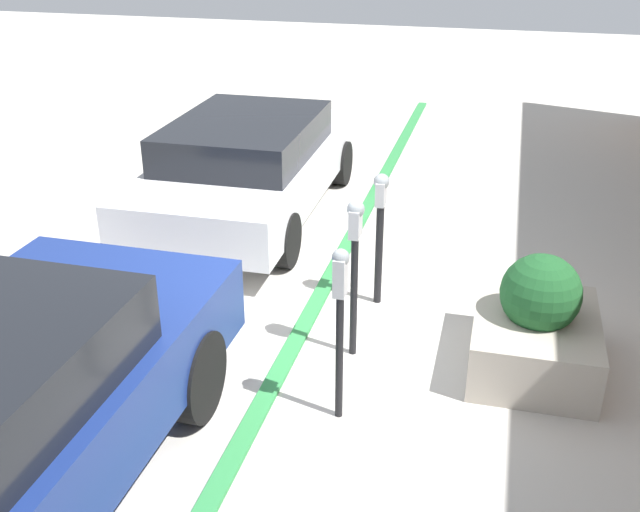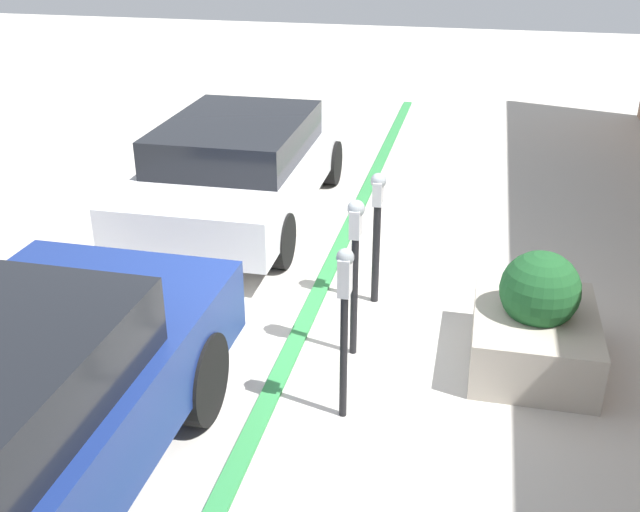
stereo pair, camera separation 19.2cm
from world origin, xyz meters
TOP-DOWN VIEW (x-y plane):
  - ground_plane at (0.00, 0.00)m, footprint 40.00×40.00m
  - curb_strip at (0.00, 0.08)m, footprint 19.00×0.16m
  - parking_meter_nearest at (-0.97, -0.56)m, footprint 0.16×0.13m
  - parking_meter_second at (-0.03, -0.48)m, footprint 0.18×0.15m
  - parking_meter_middle at (0.99, -0.52)m, footprint 0.19×0.16m
  - planter_box at (0.15, -2.08)m, footprint 1.39×1.07m
  - parked_car_middle at (2.95, 1.53)m, footprint 4.61×1.97m

SIDE VIEW (x-z plane):
  - ground_plane at x=0.00m, z-range 0.00..0.00m
  - curb_strip at x=0.00m, z-range 0.00..0.04m
  - planter_box at x=0.15m, z-range -0.14..0.95m
  - parked_car_middle at x=2.95m, z-range 0.05..1.39m
  - parking_meter_middle at x=0.99m, z-range 0.24..1.64m
  - parking_meter_nearest at x=-0.97m, z-range 0.28..1.78m
  - parking_meter_second at x=-0.03m, z-range 0.30..1.81m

